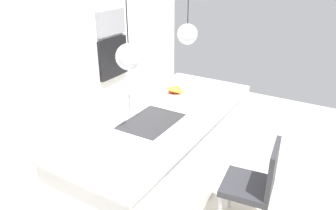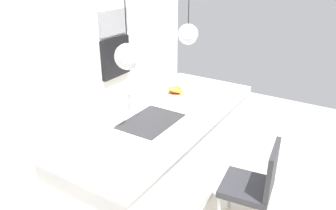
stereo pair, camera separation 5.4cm
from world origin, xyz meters
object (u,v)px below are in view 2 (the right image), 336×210
fruit_bowl (176,94)px  chair_near (254,184)px  microwave (113,22)px  oven (115,57)px

fruit_bowl → chair_near: 1.15m
microwave → chair_near: microwave is taller
microwave → oven: 0.50m
chair_near → microwave: bearing=65.2°
fruit_bowl → oven: bearing=61.4°
oven → chair_near: size_ratio=0.64×
fruit_bowl → oven: 1.72m
microwave → oven: bearing=0.0°
fruit_bowl → chair_near: (-0.33, -0.98, -0.51)m
fruit_bowl → microwave: bearing=61.4°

